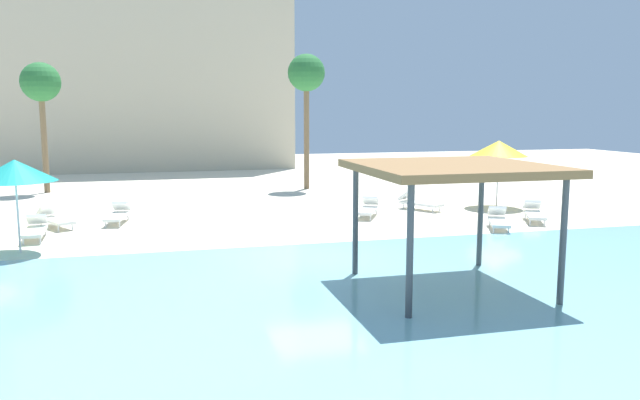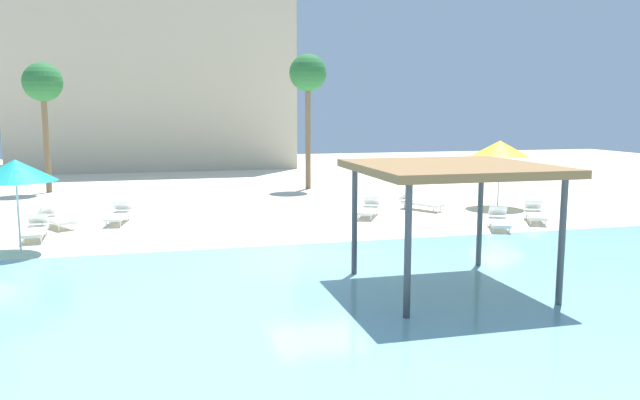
{
  "view_description": "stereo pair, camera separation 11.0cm",
  "coord_description": "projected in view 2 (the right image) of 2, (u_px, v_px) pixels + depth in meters",
  "views": [
    {
      "loc": [
        -4.21,
        -16.52,
        4.08
      ],
      "look_at": [
        0.65,
        2.0,
        1.3
      ],
      "focal_mm": 34.87,
      "sensor_mm": 36.0,
      "label": 1
    },
    {
      "loc": [
        -4.11,
        -16.55,
        4.08
      ],
      "look_at": [
        0.65,
        2.0,
        1.3
      ],
      "focal_mm": 34.87,
      "sensor_mm": 36.0,
      "label": 2
    }
  ],
  "objects": [
    {
      "name": "lounge_chair_3",
      "position": [
        55.0,
        218.0,
        21.76
      ],
      "size": [
        1.49,
        1.93,
        0.74
      ],
      "rotation": [
        0.0,
        0.0,
        -1.03
      ],
      "color": "white",
      "rests_on": "ground"
    },
    {
      "name": "palm_tree_1",
      "position": [
        308.0,
        76.0,
        31.65
      ],
      "size": [
        1.9,
        1.9,
        6.92
      ],
      "color": "brown",
      "rests_on": "ground"
    },
    {
      "name": "palm_tree_0",
      "position": [
        43.0,
        85.0,
        30.28
      ],
      "size": [
        1.9,
        1.9,
        6.38
      ],
      "color": "brown",
      "rests_on": "ground"
    },
    {
      "name": "lounge_chair_4",
      "position": [
        419.0,
        202.0,
        25.58
      ],
      "size": [
        1.52,
        1.92,
        0.74
      ],
      "rotation": [
        0.0,
        0.0,
        -1.01
      ],
      "color": "white",
      "rests_on": "ground"
    },
    {
      "name": "beach_umbrella_yellow_0",
      "position": [
        500.0,
        149.0,
        26.03
      ],
      "size": [
        2.39,
        2.39,
        2.81
      ],
      "color": "silver",
      "rests_on": "ground"
    },
    {
      "name": "lagoon_water",
      "position": [
        379.0,
        315.0,
        12.42
      ],
      "size": [
        44.0,
        13.5,
        0.04
      ],
      "primitive_type": "cube",
      "color": "#7AB7C1",
      "rests_on": "ground"
    },
    {
      "name": "lounge_chair_5",
      "position": [
        499.0,
        220.0,
        21.41
      ],
      "size": [
        1.33,
        1.97,
        0.74
      ],
      "rotation": [
        0.0,
        0.0,
        -2.0
      ],
      "color": "white",
      "rests_on": "ground"
    },
    {
      "name": "lounge_chair_0",
      "position": [
        119.0,
        214.0,
        22.63
      ],
      "size": [
        0.9,
        1.97,
        0.74
      ],
      "rotation": [
        0.0,
        0.0,
        -1.73
      ],
      "color": "white",
      "rests_on": "ground"
    },
    {
      "name": "hotel_block_0",
      "position": [
        155.0,
        55.0,
        45.46
      ],
      "size": [
        18.86,
        11.28,
        16.16
      ],
      "primitive_type": "cube",
      "color": "beige",
      "rests_on": "ground"
    },
    {
      "name": "shade_pavilion",
      "position": [
        451.0,
        172.0,
        13.87
      ],
      "size": [
        4.12,
        4.12,
        2.89
      ],
      "color": "#42474C",
      "rests_on": "ground"
    },
    {
      "name": "lounge_chair_2",
      "position": [
        535.0,
        213.0,
        22.84
      ],
      "size": [
        1.37,
        1.97,
        0.74
      ],
      "rotation": [
        0.0,
        0.0,
        -2.03
      ],
      "color": "white",
      "rests_on": "ground"
    },
    {
      "name": "ground_plane",
      "position": [
        315.0,
        256.0,
        17.46
      ],
      "size": [
        80.0,
        80.0,
        0.0
      ],
      "primitive_type": "plane",
      "color": "beige"
    },
    {
      "name": "lounge_chair_6",
      "position": [
        36.0,
        228.0,
        19.83
      ],
      "size": [
        0.7,
        1.93,
        0.74
      ],
      "rotation": [
        0.0,
        0.0,
        -1.52
      ],
      "color": "white",
      "rests_on": "ground"
    },
    {
      "name": "lounge_chair_1",
      "position": [
        369.0,
        208.0,
        23.9
      ],
      "size": [
        1.43,
        1.95,
        0.74
      ],
      "rotation": [
        0.0,
        0.0,
        -2.07
      ],
      "color": "white",
      "rests_on": "ground"
    },
    {
      "name": "beach_umbrella_teal_2",
      "position": [
        15.0,
        170.0,
        17.59
      ],
      "size": [
        2.27,
        2.27,
        2.7
      ],
      "color": "silver",
      "rests_on": "ground"
    }
  ]
}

